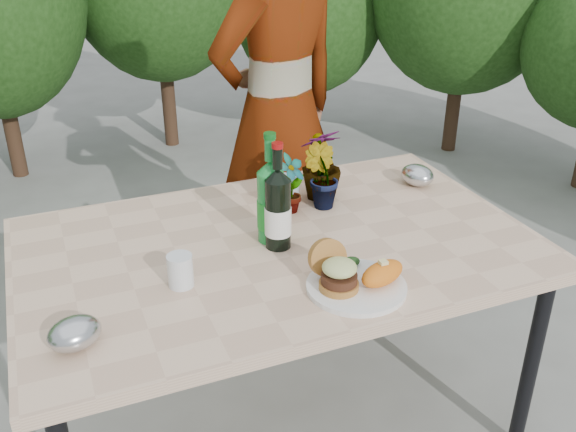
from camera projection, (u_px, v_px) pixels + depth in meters
name	position (u px, v px, depth m)	size (l,w,h in m)	color
ground	(280.00, 420.00, 2.36)	(80.00, 80.00, 0.00)	slate
patio_table	(278.00, 258.00, 2.04)	(1.60, 1.00, 0.75)	#DCB392
shrub_hedge	(154.00, 15.00, 3.22)	(6.96, 5.01, 2.16)	#382316
dinner_plate	(356.00, 287.00, 1.78)	(0.28, 0.28, 0.01)	white
burger_stack	(336.00, 271.00, 1.75)	(0.11, 0.16, 0.11)	#B7722D
sweet_potato	(382.00, 273.00, 1.77)	(0.15, 0.08, 0.06)	orange
grilled_veg	(347.00, 263.00, 1.85)	(0.08, 0.05, 0.03)	olive
wine_bottle	(278.00, 210.00, 1.94)	(0.08, 0.08, 0.34)	black
sparkling_water	(271.00, 203.00, 1.97)	(0.09, 0.09, 0.36)	#188532
plastic_cup	(180.00, 271.00, 1.78)	(0.07, 0.07, 0.10)	silver
seedling_left	(291.00, 184.00, 2.16)	(0.11, 0.07, 0.21)	#25511B
seedling_mid	(321.00, 176.00, 2.20)	(0.12, 0.10, 0.22)	#1E511C
seedling_right	(321.00, 164.00, 2.26)	(0.14, 0.14, 0.26)	#1E531C
blue_bowl	(283.00, 191.00, 2.25)	(0.12, 0.12, 0.09)	silver
foil_packet_left	(74.00, 333.00, 1.54)	(0.13, 0.11, 0.08)	#AEB0B5
foil_packet_right	(417.00, 175.00, 2.40)	(0.13, 0.11, 0.08)	#B9BCC1
person	(279.00, 113.00, 2.67)	(0.66, 0.44, 1.82)	#A07350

